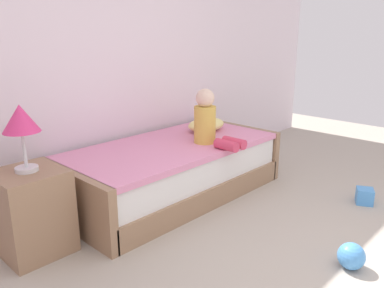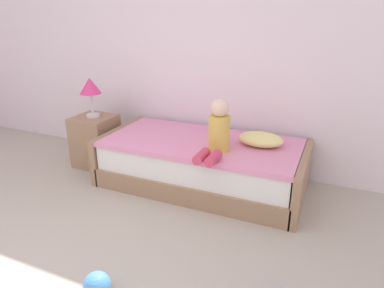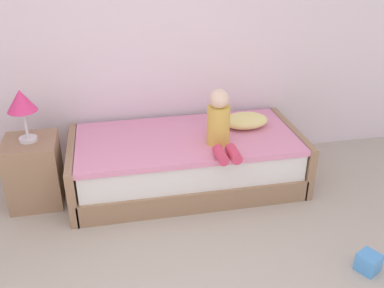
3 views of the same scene
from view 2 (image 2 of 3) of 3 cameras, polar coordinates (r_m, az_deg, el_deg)
wall_rear at (r=4.00m, az=-0.65°, el=17.13°), size 7.20×0.10×2.90m
bed at (r=3.59m, az=1.59°, el=-3.22°), size 2.11×1.00×0.50m
nightstand at (r=4.22m, az=-15.73°, el=0.51°), size 0.44×0.44×0.60m
table_lamp at (r=4.05m, az=-16.61°, el=8.98°), size 0.24×0.24×0.45m
child_figure at (r=3.15m, az=4.27°, el=2.12°), size 0.20×0.51×0.50m
pillow at (r=3.41m, az=11.41°, el=0.77°), size 0.44×0.30×0.13m
toy_ball at (r=2.45m, az=-15.58°, el=-21.75°), size 0.18×0.18×0.18m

